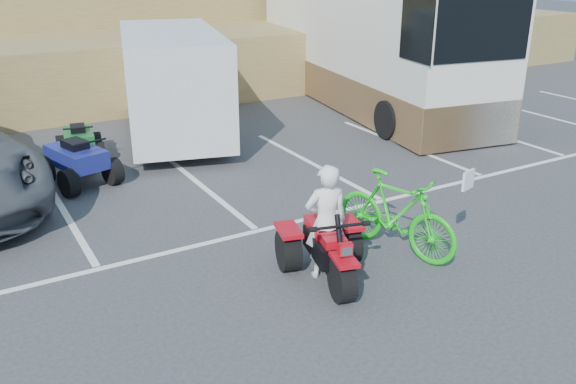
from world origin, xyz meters
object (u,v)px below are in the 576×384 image
green_dirt_bike (396,213)px  cargo_trailer (173,81)px  quad_atv_blue (80,183)px  rv_motorhome (367,47)px  quad_atv_green (82,159)px  red_trike_atv (328,280)px  rider (326,222)px

green_dirt_bike → cargo_trailer: size_ratio=0.36×
green_dirt_bike → quad_atv_blue: (-3.65, 5.61, -0.65)m
quad_atv_blue → cargo_trailer: bearing=22.2°
rv_motorhome → quad_atv_green: (-9.05, -1.31, -1.71)m
cargo_trailer → quad_atv_green: (-2.54, -0.64, -1.44)m
red_trike_atv → cargo_trailer: 8.29m
rv_motorhome → green_dirt_bike: bearing=-114.9°
green_dirt_bike → rider: bearing=167.5°
cargo_trailer → rv_motorhome: (6.51, 0.67, 0.27)m
quad_atv_blue → rider: bearing=-84.0°
green_dirt_bike → rv_motorhome: 10.40m
red_trike_atv → rv_motorhome: bearing=65.5°
rv_motorhome → quad_atv_green: 9.31m
rider → cargo_trailer: cargo_trailer is taller
quad_atv_blue → quad_atv_green: (0.39, 1.64, 0.00)m
red_trike_atv → rv_motorhome: size_ratio=0.15×
cargo_trailer → rv_motorhome: rv_motorhome is taller
cargo_trailer → rv_motorhome: 6.55m
rv_motorhome → quad_atv_green: rv_motorhome is taller
rider → green_dirt_bike: (1.37, 0.10, -0.21)m
rider → quad_atv_green: size_ratio=1.27×
red_trike_atv → quad_atv_blue: bearing=125.6°
green_dirt_bike → quad_atv_blue: size_ratio=1.37×
quad_atv_green → rider: bearing=-66.3°
red_trike_atv → green_dirt_bike: (1.41, 0.25, 0.65)m
rider → cargo_trailer: size_ratio=0.28×
rv_motorhome → quad_atv_blue: size_ratio=7.09×
rider → quad_atv_green: bearing=-60.9°
red_trike_atv → quad_atv_green: (-1.84, 7.50, 0.00)m
quad_atv_blue → green_dirt_bike: bearing=-72.7°
green_dirt_bike → rv_motorhome: (5.80, 8.56, 1.06)m
quad_atv_green → red_trike_atv: bearing=-66.8°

